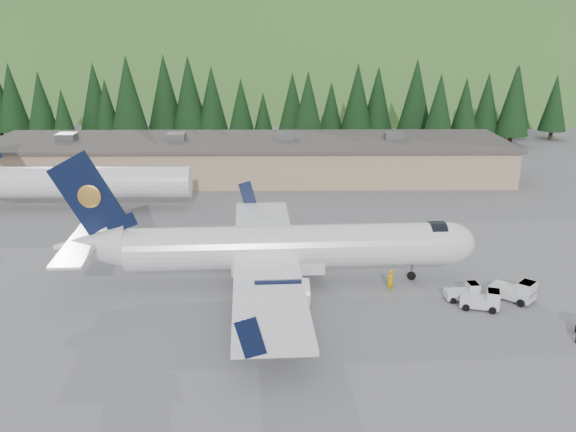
# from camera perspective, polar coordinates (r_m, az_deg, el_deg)

# --- Properties ---
(ground) EXTENTS (600.00, 600.00, 0.00)m
(ground) POSITION_cam_1_polar(r_m,az_deg,el_deg) (53.84, 0.08, -5.96)
(ground) COLOR slate
(airliner) EXTENTS (34.55, 32.39, 11.47)m
(airliner) POSITION_cam_1_polar(r_m,az_deg,el_deg) (52.66, -1.02, -2.93)
(airliner) COLOR white
(airliner) RESTS_ON ground
(second_airliner) EXTENTS (27.50, 11.00, 10.05)m
(second_airliner) POSITION_cam_1_polar(r_m,az_deg,el_deg) (77.59, -18.91, 2.94)
(second_airliner) COLOR white
(second_airliner) RESTS_ON ground
(baggage_tug_a) EXTENTS (2.66, 1.70, 1.38)m
(baggage_tug_a) POSITION_cam_1_polar(r_m,az_deg,el_deg) (52.41, 15.43, -6.55)
(baggage_tug_a) COLOR silver
(baggage_tug_a) RESTS_ON ground
(baggage_tug_b) EXTENTS (3.17, 2.36, 1.54)m
(baggage_tug_b) POSITION_cam_1_polar(r_m,az_deg,el_deg) (51.22, 16.98, -7.17)
(baggage_tug_b) COLOR silver
(baggage_tug_b) RESTS_ON ground
(terminal_building) EXTENTS (71.00, 17.00, 6.10)m
(terminal_building) POSITION_cam_1_polar(r_m,az_deg,el_deg) (89.56, -3.46, 5.18)
(terminal_building) COLOR tan
(terminal_building) RESTS_ON ground
(baggage_tug_d) EXTENTS (3.52, 3.40, 1.74)m
(baggage_tug_d) POSITION_cam_1_polar(r_m,az_deg,el_deg) (53.38, 19.62, -6.32)
(baggage_tug_d) COLOR silver
(baggage_tug_d) RESTS_ON ground
(ramp_worker) EXTENTS (0.82, 0.76, 1.88)m
(ramp_worker) POSITION_cam_1_polar(r_m,az_deg,el_deg) (52.52, 9.08, -5.69)
(ramp_worker) COLOR #E5A500
(ramp_worker) RESTS_ON ground
(tree_line) EXTENTS (113.77, 18.97, 14.10)m
(tree_line) POSITION_cam_1_polar(r_m,az_deg,el_deg) (112.65, -3.53, 10.23)
(tree_line) COLOR black
(tree_line) RESTS_ON ground
(hills) EXTENTS (614.00, 330.00, 300.00)m
(hills) POSITION_cam_1_polar(r_m,az_deg,el_deg) (282.34, 10.43, -4.76)
(hills) COLOR #2D5E23
(hills) RESTS_ON ground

